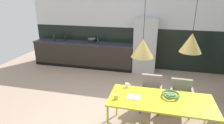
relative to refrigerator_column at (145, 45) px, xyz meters
The scene contains 18 objects.
ground_plane 3.16m from the refrigerator_column, 99.47° to the right, with size 9.71×9.71×0.00m, color tan.
back_wall_splashback_dark 0.65m from the refrigerator_column, 144.12° to the left, with size 7.47×0.12×1.44m, color black.
back_wall_panel_upper 1.39m from the refrigerator_column, 144.12° to the left, with size 7.47×0.12×1.44m, color silver.
kitchen_counter 2.29m from the refrigerator_column, behind, with size 3.72×0.63×0.90m.
refrigerator_column is the anchor object (origin of this frame).
dining_table 3.18m from the refrigerator_column, 80.51° to the right, with size 1.88×0.83×0.75m.
armchair_near_window 2.35m from the refrigerator_column, 81.95° to the right, with size 0.49×0.47×0.81m.
armchair_far_side 2.50m from the refrigerator_column, 66.43° to the right, with size 0.50×0.48×0.75m.
fruit_bowl 3.06m from the refrigerator_column, 76.82° to the right, with size 0.33×0.33×0.07m.
open_book 3.17m from the refrigerator_column, 89.21° to the right, with size 0.24×0.20×0.02m.
mug_wide_latte 3.32m from the refrigerator_column, 94.64° to the right, with size 0.12×0.07×0.09m.
mug_short_terracotta 2.80m from the refrigerator_column, 93.02° to the right, with size 0.12×0.08×0.09m.
cooking_pot 1.93m from the refrigerator_column, behind, with size 0.28×0.28×0.17m.
bottle_spice_small 3.36m from the refrigerator_column, behind, with size 0.07×0.07×0.29m.
bottle_wine_green 2.98m from the refrigerator_column, behind, with size 0.07×0.07×0.29m.
bottle_vinegar_dark 1.63m from the refrigerator_column, behind, with size 0.06×0.06×0.29m.
pendant_lamp_over_table_near 3.24m from the refrigerator_column, 87.31° to the right, with size 0.38×0.38×1.30m.
pendant_lamp_over_table_far 3.37m from the refrigerator_column, 73.93° to the right, with size 0.35×0.35×1.17m.
Camera 1 is at (0.87, -3.25, 2.54)m, focal length 30.22 mm.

